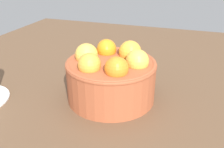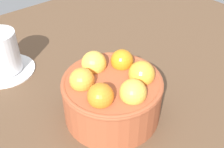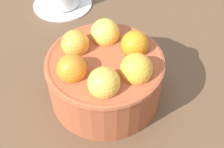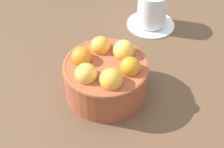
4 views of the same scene
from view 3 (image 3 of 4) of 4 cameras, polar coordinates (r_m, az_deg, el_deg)
ground_plane at (r=47.74cm, az=-1.33°, el=-5.77°), size 111.37×99.28×4.96cm
terracotta_bowl at (r=42.19cm, az=-1.47°, el=0.09°), size 16.39×16.39×10.26cm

